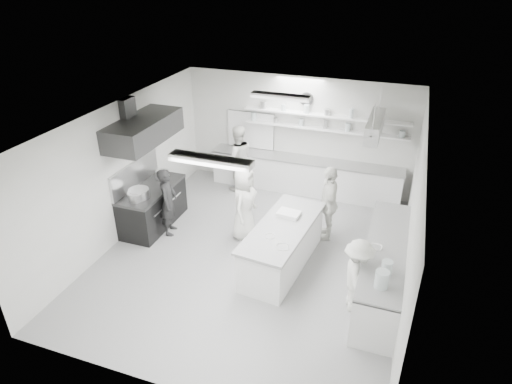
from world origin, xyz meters
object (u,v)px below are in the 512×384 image
(prep_island, at_px, (282,246))
(cook_stove, at_px, (168,202))
(back_counter, at_px, (304,176))
(cook_back, at_px, (237,158))
(stove, at_px, (153,207))
(right_counter, at_px, (383,268))

(prep_island, relative_size, cook_stove, 1.51)
(back_counter, bearing_deg, cook_back, -165.17)
(stove, xyz_separation_m, prep_island, (3.27, -0.50, -0.01))
(back_counter, height_order, cook_back, cook_back)
(prep_island, xyz_separation_m, cook_back, (-2.08, 2.84, 0.46))
(stove, bearing_deg, right_counter, -6.52)
(prep_island, bearing_deg, cook_stove, 179.30)
(right_counter, height_order, prep_island, right_counter)
(stove, distance_m, back_counter, 4.03)
(stove, bearing_deg, cook_back, 63.14)
(stove, distance_m, cook_back, 2.67)
(prep_island, distance_m, cook_stove, 2.78)
(cook_back, bearing_deg, cook_stove, 40.01)
(cook_stove, bearing_deg, stove, 56.66)
(right_counter, height_order, cook_stove, cook_stove)
(back_counter, distance_m, cook_stove, 3.82)
(right_counter, relative_size, prep_island, 1.38)
(prep_island, xyz_separation_m, cook_stove, (-2.74, 0.33, 0.35))
(prep_island, height_order, cook_back, cook_back)
(stove, distance_m, cook_stove, 0.65)
(prep_island, bearing_deg, cook_back, 132.29)
(prep_island, height_order, cook_stove, cook_stove)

